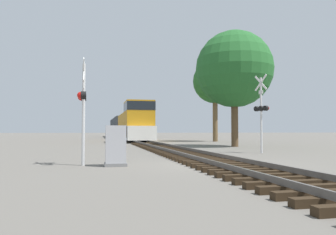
{
  "coord_description": "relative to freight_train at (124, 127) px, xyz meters",
  "views": [
    {
      "loc": [
        -4.5,
        -11.89,
        1.3
      ],
      "look_at": [
        0.47,
        11.07,
        2.25
      ],
      "focal_mm": 35.0,
      "sensor_mm": 36.0,
      "label": 1
    }
  ],
  "objects": [
    {
      "name": "ground_plane",
      "position": [
        0.0,
        -43.99,
        -2.0
      ],
      "size": [
        400.0,
        400.0,
        0.0
      ],
      "primitive_type": "plane",
      "color": "#666059"
    },
    {
      "name": "relay_cabinet",
      "position": [
        -3.83,
        -43.66,
        -1.26
      ],
      "size": [
        0.81,
        0.64,
        1.49
      ],
      "color": "slate",
      "rests_on": "ground"
    },
    {
      "name": "tree_far_right",
      "position": [
        6.46,
        -30.98,
        4.35
      ],
      "size": [
        6.3,
        6.3,
        9.52
      ],
      "color": "brown",
      "rests_on": "ground"
    },
    {
      "name": "tree_mid_background",
      "position": [
        9.51,
        -18.27,
        5.29
      ],
      "size": [
        5.38,
        5.38,
        10.04
      ],
      "color": "brown",
      "rests_on": "ground"
    },
    {
      "name": "crossing_signal_near",
      "position": [
        -5.04,
        -43.16,
        0.39
      ],
      "size": [
        0.34,
        1.0,
        4.01
      ],
      "rotation": [
        0.0,
        0.0,
        -1.55
      ],
      "color": "silver",
      "rests_on": "ground"
    },
    {
      "name": "rail_track_bed",
      "position": [
        0.0,
        -43.99,
        -1.86
      ],
      "size": [
        2.6,
        160.0,
        0.31
      ],
      "color": "black",
      "rests_on": "ground"
    },
    {
      "name": "crossing_signal_far",
      "position": [
        4.88,
        -38.37,
        0.54
      ],
      "size": [
        0.59,
        1.0,
        4.58
      ],
      "rotation": [
        0.0,
        0.0,
        1.91
      ],
      "color": "silver",
      "rests_on": "ground"
    },
    {
      "name": "freight_train",
      "position": [
        0.0,
        0.0,
        0.0
      ],
      "size": [
        3.05,
        47.62,
        4.57
      ],
      "color": "#B77A14",
      "rests_on": "ground"
    }
  ]
}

